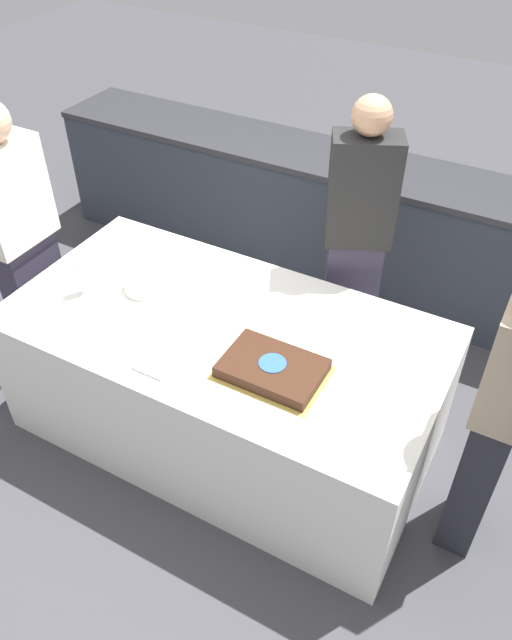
# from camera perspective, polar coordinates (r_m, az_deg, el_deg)

# --- Properties ---
(ground_plane) EXTENTS (14.00, 14.00, 0.00)m
(ground_plane) POSITION_cam_1_polar(r_m,az_deg,el_deg) (3.55, -2.59, -9.88)
(ground_plane) COLOR #424247
(back_counter) EXTENTS (4.40, 0.58, 0.92)m
(back_counter) POSITION_cam_1_polar(r_m,az_deg,el_deg) (4.38, 8.31, 8.77)
(back_counter) COLOR #333842
(back_counter) RESTS_ON ground_plane
(dining_table) EXTENTS (2.13, 1.11, 0.77)m
(dining_table) POSITION_cam_1_polar(r_m,az_deg,el_deg) (3.26, -2.79, -5.53)
(dining_table) COLOR white
(dining_table) RESTS_ON ground_plane
(cake) EXTENTS (0.48, 0.34, 0.06)m
(cake) POSITION_cam_1_polar(r_m,az_deg,el_deg) (2.73, 1.51, -4.44)
(cake) COLOR gold
(cake) RESTS_ON dining_table
(plate_stack) EXTENTS (0.19, 0.19, 0.05)m
(plate_stack) POSITION_cam_1_polar(r_m,az_deg,el_deg) (3.24, -10.27, 3.13)
(plate_stack) COLOR white
(plate_stack) RESTS_ON dining_table
(wine_glass) EXTENTS (0.07, 0.07, 0.18)m
(wine_glass) POSITION_cam_1_polar(r_m,az_deg,el_deg) (3.23, -15.87, 4.04)
(wine_glass) COLOR white
(wine_glass) RESTS_ON dining_table
(side_plate_near_cake) EXTENTS (0.19, 0.19, 0.00)m
(side_plate_near_cake) POSITION_cam_1_polar(r_m,az_deg,el_deg) (2.97, 3.29, -0.72)
(side_plate_near_cake) COLOR white
(side_plate_near_cake) RESTS_ON dining_table
(utensil_pile) EXTENTS (0.16, 0.10, 0.02)m
(utensil_pile) POSITION_cam_1_polar(r_m,az_deg,el_deg) (2.80, -9.39, -4.20)
(utensil_pile) COLOR white
(utensil_pile) RESTS_ON dining_table
(person_cutting_cake) EXTENTS (0.39, 0.33, 1.69)m
(person_cutting_cake) POSITION_cam_1_polar(r_m,az_deg,el_deg) (3.37, 9.11, 6.66)
(person_cutting_cake) COLOR #383347
(person_cutting_cake) RESTS_ON ground_plane
(person_seated_left) EXTENTS (0.22, 0.40, 1.63)m
(person_seated_left) POSITION_cam_1_polar(r_m,az_deg,el_deg) (3.67, -20.65, 6.90)
(person_seated_left) COLOR #383347
(person_seated_left) RESTS_ON ground_plane
(person_seated_right) EXTENTS (0.22, 0.32, 1.60)m
(person_seated_right) POSITION_cam_1_polar(r_m,az_deg,el_deg) (2.67, 21.46, -7.69)
(person_seated_right) COLOR #282833
(person_seated_right) RESTS_ON ground_plane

